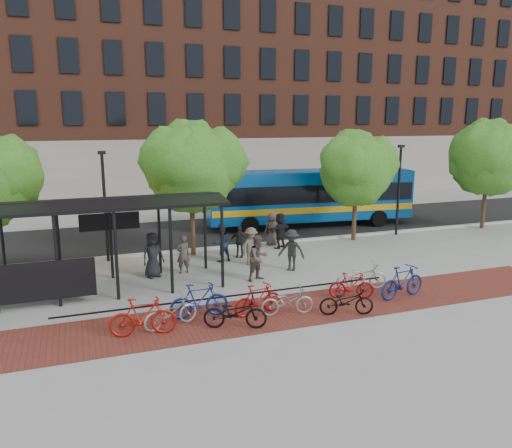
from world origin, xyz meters
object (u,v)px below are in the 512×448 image
object	(u,v)px
lamp_post_right	(399,187)
bike_8	(346,301)
bike_9	(351,286)
pedestrian_6	(272,229)
bike_2	(171,312)
bike_10	(361,276)
pedestrian_1	(183,254)
pedestrian_0	(153,255)
pedestrian_3	(251,246)
pedestrian_5	(280,231)
pedestrian_8	(259,258)
bus_shelter	(80,215)
lamp_post_left	(105,203)
pedestrian_2	(221,243)
tree_c	(357,166)
bike_1	(143,317)
bike_4	(235,312)
pedestrian_9	(292,250)
bike_5	(258,299)
bike_11	(402,282)
bike_3	(199,300)
tree_b	(193,164)
pedestrian_4	(239,241)
bike_6	(287,301)
bus	(309,194)

from	to	relation	value
lamp_post_right	bike_8	size ratio (longest dim) A/B	2.78
bike_9	pedestrian_6	bearing A→B (deg)	18.11
lamp_post_right	bike_2	xyz separation A→B (m)	(-14.64, -8.58, -2.26)
bike_9	bike_10	world-z (taller)	bike_10
lamp_post_right	pedestrian_1	xyz separation A→B (m)	(-13.07, -3.08, -1.91)
pedestrian_0	bike_9	bearing A→B (deg)	-56.72
pedestrian_3	pedestrian_5	world-z (taller)	pedestrian_5
pedestrian_0	pedestrian_8	bearing A→B (deg)	-43.78
bus_shelter	lamp_post_left	size ratio (longest dim) A/B	2.07
bike_9	pedestrian_2	size ratio (longest dim) A/B	0.93
tree_c	pedestrian_0	size ratio (longest dim) A/B	3.08
bike_1	bike_8	xyz separation A→B (m)	(6.69, -0.67, -0.13)
bus_shelter	bike_4	size ratio (longest dim) A/B	5.26
pedestrian_0	pedestrian_9	xyz separation A→B (m)	(5.84, -1.13, -0.04)
bike_5	pedestrian_3	size ratio (longest dim) A/B	1.04
bike_11	bike_3	bearing A→B (deg)	74.65
tree_b	pedestrian_0	size ratio (longest dim) A/B	3.37
pedestrian_3	pedestrian_4	world-z (taller)	pedestrian_3
lamp_post_left	pedestrian_0	size ratio (longest dim) A/B	2.67
tree_c	bike_1	bearing A→B (deg)	-145.44
bus_shelter	bike_6	distance (m)	8.41
bike_2	pedestrian_4	bearing A→B (deg)	-50.99
pedestrian_3	tree_c	bearing A→B (deg)	-11.33
bike_6	pedestrian_3	bearing A→B (deg)	0.61
pedestrian_4	bike_10	bearing A→B (deg)	-33.74
bike_8	pedestrian_0	world-z (taller)	pedestrian_0
pedestrian_9	bike_8	bearing A→B (deg)	-51.84
pedestrian_1	pedestrian_6	world-z (taller)	pedestrian_6
lamp_post_left	lamp_post_right	distance (m)	16.00
bike_5	tree_c	bearing A→B (deg)	-56.76
bike_1	pedestrian_9	world-z (taller)	pedestrian_9
bike_5	bus_shelter	bearing A→B (deg)	40.38
pedestrian_5	bike_5	bearing A→B (deg)	34.24
bike_9	pedestrian_3	world-z (taller)	pedestrian_3
tree_c	pedestrian_0	bearing A→B (deg)	-165.57
pedestrian_4	pedestrian_6	bearing A→B (deg)	65.48
pedestrian_1	bike_5	bearing A→B (deg)	96.33
pedestrian_4	pedestrian_0	bearing A→B (deg)	-128.63
lamp_post_right	bike_3	distance (m)	16.00
bus_shelter	pedestrian_0	xyz separation A→B (m)	(2.76, 0.88, -2.04)
bike_4	bike_5	distance (m)	1.36
bus	pedestrian_3	xyz separation A→B (m)	(-6.26, -6.88, -1.11)
pedestrian_1	pedestrian_6	distance (m)	6.35
bike_10	pedestrian_9	world-z (taller)	pedestrian_9
pedestrian_1	pedestrian_3	distance (m)	3.17
tree_c	pedestrian_3	bearing A→B (deg)	-159.39
pedestrian_4	pedestrian_5	xyz separation A→B (m)	(2.52, 0.95, 0.14)
lamp_post_right	pedestrian_1	size ratio (longest dim) A/B	3.05
bike_2	pedestrian_6	bearing A→B (deg)	-56.40
bus_shelter	pedestrian_9	world-z (taller)	bus_shelter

